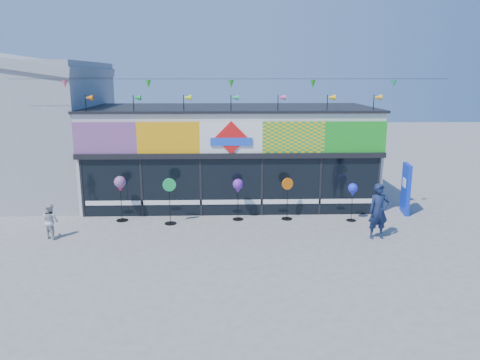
{
  "coord_description": "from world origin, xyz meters",
  "views": [
    {
      "loc": [
        -0.21,
        -14.39,
        5.44
      ],
      "look_at": [
        0.29,
        2.0,
        1.75
      ],
      "focal_mm": 35.0,
      "sensor_mm": 36.0,
      "label": 1
    }
  ],
  "objects_px": {
    "spinner_1": "(170,200)",
    "spinner_4": "(353,191)",
    "adult_man": "(379,211)",
    "blue_sign": "(406,189)",
    "spinner_2": "(238,187)",
    "spinner_3": "(287,198)",
    "spinner_0": "(120,185)",
    "child": "(51,221)"
  },
  "relations": [
    {
      "from": "spinner_0",
      "to": "blue_sign",
      "type": "bearing_deg",
      "value": 3.5
    },
    {
      "from": "spinner_0",
      "to": "spinner_3",
      "type": "xyz_separation_m",
      "value": [
        6.31,
        0.0,
        -0.53
      ]
    },
    {
      "from": "child",
      "to": "spinner_3",
      "type": "bearing_deg",
      "value": -139.28
    },
    {
      "from": "spinner_3",
      "to": "child",
      "type": "relative_size",
      "value": 1.35
    },
    {
      "from": "blue_sign",
      "to": "spinner_2",
      "type": "relative_size",
      "value": 1.25
    },
    {
      "from": "adult_man",
      "to": "spinner_3",
      "type": "bearing_deg",
      "value": 135.97
    },
    {
      "from": "spinner_1",
      "to": "child",
      "type": "relative_size",
      "value": 1.44
    },
    {
      "from": "blue_sign",
      "to": "spinner_4",
      "type": "distance_m",
      "value": 2.59
    },
    {
      "from": "blue_sign",
      "to": "spinner_0",
      "type": "relative_size",
      "value": 1.15
    },
    {
      "from": "spinner_4",
      "to": "child",
      "type": "bearing_deg",
      "value": -171.5
    },
    {
      "from": "spinner_1",
      "to": "spinner_2",
      "type": "xyz_separation_m",
      "value": [
        2.54,
        0.45,
        0.36
      ]
    },
    {
      "from": "blue_sign",
      "to": "spinner_2",
      "type": "bearing_deg",
      "value": -166.06
    },
    {
      "from": "blue_sign",
      "to": "spinner_0",
      "type": "distance_m",
      "value": 11.18
    },
    {
      "from": "blue_sign",
      "to": "spinner_3",
      "type": "height_order",
      "value": "blue_sign"
    },
    {
      "from": "spinner_4",
      "to": "adult_man",
      "type": "relative_size",
      "value": 0.77
    },
    {
      "from": "spinner_3",
      "to": "adult_man",
      "type": "bearing_deg",
      "value": -38.3
    },
    {
      "from": "spinner_1",
      "to": "spinner_3",
      "type": "xyz_separation_m",
      "value": [
        4.42,
        0.44,
        -0.06
      ]
    },
    {
      "from": "spinner_1",
      "to": "adult_man",
      "type": "bearing_deg",
      "value": -13.78
    },
    {
      "from": "spinner_0",
      "to": "spinner_4",
      "type": "height_order",
      "value": "spinner_0"
    },
    {
      "from": "spinner_1",
      "to": "blue_sign",
      "type": "bearing_deg",
      "value": 6.9
    },
    {
      "from": "spinner_0",
      "to": "spinner_4",
      "type": "distance_m",
      "value": 8.75
    },
    {
      "from": "spinner_0",
      "to": "spinner_2",
      "type": "bearing_deg",
      "value": 0.13
    },
    {
      "from": "spinner_2",
      "to": "spinner_0",
      "type": "bearing_deg",
      "value": -179.87
    },
    {
      "from": "spinner_1",
      "to": "spinner_4",
      "type": "distance_m",
      "value": 6.87
    },
    {
      "from": "spinner_4",
      "to": "adult_man",
      "type": "distance_m",
      "value": 2.0
    },
    {
      "from": "spinner_2",
      "to": "spinner_4",
      "type": "relative_size",
      "value": 1.09
    },
    {
      "from": "blue_sign",
      "to": "adult_man",
      "type": "height_order",
      "value": "blue_sign"
    },
    {
      "from": "spinner_1",
      "to": "child",
      "type": "bearing_deg",
      "value": -159.76
    },
    {
      "from": "spinner_2",
      "to": "spinner_3",
      "type": "distance_m",
      "value": 1.93
    },
    {
      "from": "spinner_4",
      "to": "adult_man",
      "type": "xyz_separation_m",
      "value": [
        0.37,
        -1.95,
        -0.23
      ]
    },
    {
      "from": "spinner_3",
      "to": "adult_man",
      "type": "xyz_separation_m",
      "value": [
        2.8,
        -2.21,
        0.09
      ]
    },
    {
      "from": "adult_man",
      "to": "blue_sign",
      "type": "bearing_deg",
      "value": 49.19
    },
    {
      "from": "spinner_4",
      "to": "spinner_0",
      "type": "bearing_deg",
      "value": 178.27
    },
    {
      "from": "spinner_1",
      "to": "spinner_2",
      "type": "height_order",
      "value": "spinner_1"
    },
    {
      "from": "spinner_4",
      "to": "spinner_2",
      "type": "bearing_deg",
      "value": 176.37
    },
    {
      "from": "spinner_2",
      "to": "adult_man",
      "type": "bearing_deg",
      "value": -25.35
    },
    {
      "from": "spinner_3",
      "to": "child",
      "type": "xyz_separation_m",
      "value": [
        -8.3,
        -1.87,
        -0.26
      ]
    },
    {
      "from": "spinner_1",
      "to": "spinner_4",
      "type": "height_order",
      "value": "spinner_1"
    },
    {
      "from": "spinner_0",
      "to": "spinner_1",
      "type": "xyz_separation_m",
      "value": [
        1.89,
        -0.44,
        -0.47
      ]
    },
    {
      "from": "blue_sign",
      "to": "spinner_2",
      "type": "xyz_separation_m",
      "value": [
        -6.72,
        -0.67,
        0.27
      ]
    },
    {
      "from": "spinner_1",
      "to": "spinner_3",
      "type": "relative_size",
      "value": 1.07
    },
    {
      "from": "spinner_1",
      "to": "spinner_2",
      "type": "bearing_deg",
      "value": 10.03
    }
  ]
}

